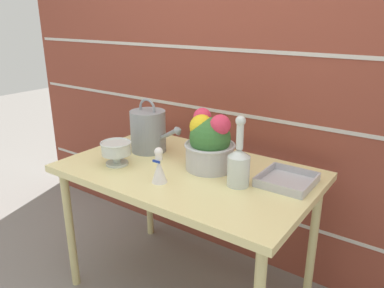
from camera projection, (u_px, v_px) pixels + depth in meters
brick_wall at (240, 82)px, 2.13m from camera, size 3.60×0.08×2.20m
patio_table at (188, 181)px, 1.88m from camera, size 1.24×0.77×0.74m
watering_can at (149, 131)px, 2.07m from camera, size 0.34×0.20×0.30m
crystal_pedestal_bowl at (116, 150)px, 1.89m from camera, size 0.16×0.16×0.12m
flower_planter at (209, 143)px, 1.82m from camera, size 0.25×0.25×0.29m
glass_decanter at (239, 163)px, 1.64m from camera, size 0.10×0.10×0.32m
figurine_vase at (159, 168)px, 1.69m from camera, size 0.07×0.07×0.17m
wire_tray at (287, 181)px, 1.69m from camera, size 0.23×0.24×0.04m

